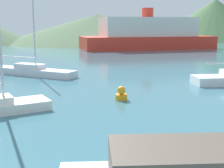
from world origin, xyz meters
TOP-DOWN VIEW (x-y plane):
  - sailboat_inner at (-5.31, 24.99)m, footprint 8.02×5.74m
  - ferry_distant at (10.67, 53.13)m, footprint 23.97×11.63m
  - buoy_marker at (1.14, 15.54)m, footprint 0.67×0.67m
  - hill_east at (3.12, 77.32)m, footprint 47.13×47.13m
  - hill_far_east at (35.96, 83.07)m, footprint 32.99×32.99m

SIDE VIEW (x-z plane):
  - buoy_marker at x=1.14m, z-range -0.07..0.70m
  - sailboat_inner at x=-5.31m, z-range -3.20..3.97m
  - ferry_distant at x=10.67m, z-range -1.11..5.90m
  - hill_east at x=3.12m, z-range 0.00..6.75m
  - hill_far_east at x=35.96m, z-range 0.00..11.10m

